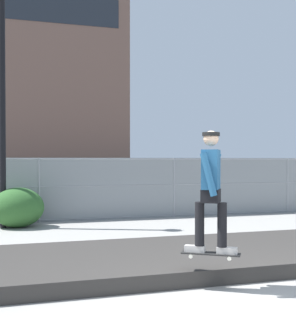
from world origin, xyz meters
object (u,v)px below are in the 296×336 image
Objects in this scene: parked_car_near at (23,187)px; shrub_left at (18,207)px; street_lamp at (2,63)px; skater at (211,184)px; parked_car_mid at (171,183)px; skateboard at (211,254)px.

parked_car_near reaches higher than shrub_left.
parked_car_near is at bearing 82.63° from street_lamp.
skater is at bearing -77.06° from parked_car_near.
street_lamp is (-2.96, 6.46, 2.85)m from skater.
parked_car_near is 3.28× the size of shrub_left.
parked_car_mid is (3.32, 11.06, -0.61)m from skater.
parked_car_mid is (6.28, 4.60, -3.47)m from street_lamp.
skater is 0.24× the size of street_lamp.
parked_car_mid is 7.51m from shrub_left.
shrub_left is (-2.59, 6.44, 0.03)m from skateboard.
skateboard is at bearing -90.00° from skater.
skater reaches higher than parked_car_mid.
street_lamp is 1.55× the size of parked_car_near.
street_lamp is at bearing 176.94° from shrub_left.
skateboard is 10.85m from parked_car_near.
shrub_left is (-0.16, -4.13, -0.31)m from parked_car_near.
skater is 7.66m from street_lamp.
parked_car_near is at bearing 102.94° from skateboard.
street_lamp reaches higher than shrub_left.
skateboard is 6.95m from shrub_left.
skateboard is at bearing -106.70° from parked_car_mid.
skater is 0.37× the size of parked_car_near.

